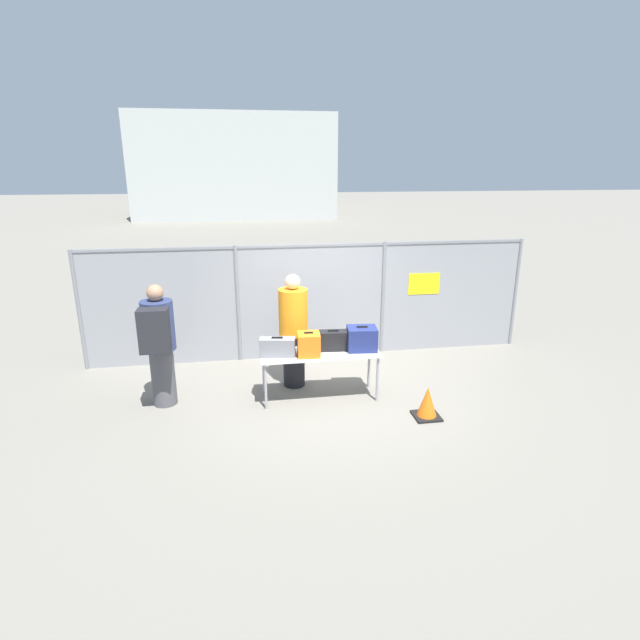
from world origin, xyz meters
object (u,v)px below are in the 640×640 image
Objects in this scene: suitcase_grey at (277,347)px; traveler_hooded at (159,342)px; suitcase_orange at (309,344)px; suitcase_black at (333,340)px; utility_trailer at (392,300)px; inspection_table at (320,357)px; suitcase_navy at (362,339)px; traffic_cone at (427,404)px; security_worker_near at (293,329)px.

traveler_hooded reaches higher than suitcase_grey.
suitcase_black is (0.40, 0.17, -0.02)m from suitcase_orange.
suitcase_grey reaches higher than utility_trailer.
inspection_table is 3.77× the size of suitcase_navy.
suitcase_navy reaches higher than suitcase_grey.
suitcase_grey reaches higher than inspection_table.
suitcase_navy is (0.43, -0.06, 0.03)m from suitcase_black.
suitcase_orange is at bearing 153.50° from traffic_cone.
suitcase_orange is at bearing -24.60° from traveler_hooded.
traveler_hooded is at bearing 165.32° from traffic_cone.
utility_trailer is (4.66, 3.85, -0.61)m from traveler_hooded.
inspection_table is at bearing 3.87° from suitcase_grey.
security_worker_near is at bearing -128.11° from utility_trailer.
inspection_table is at bearing -158.60° from suitcase_black.
suitcase_orange is 1.88m from traffic_cone.
suitcase_navy is 0.26× the size of traveler_hooded.
suitcase_black is 0.98× the size of suitcase_navy.
suitcase_orange reaches higher than suitcase_grey.
suitcase_black is at bearing 21.40° from inspection_table.
traffic_cone is (1.17, -0.95, -0.67)m from suitcase_black.
security_worker_near is (-0.33, 0.52, 0.27)m from inspection_table.
traffic_cone is (-0.98, -4.82, -0.18)m from utility_trailer.
suitcase_navy is 0.26× the size of security_worker_near.
traveler_hooded is (-1.67, 0.15, 0.13)m from suitcase_grey.
inspection_table is at bearing -178.06° from suitcase_navy.
traffic_cone is (3.68, -0.96, -0.79)m from traveler_hooded.
inspection_table is 0.66m from suitcase_grey.
utility_trailer is at bearing 61.03° from suitcase_black.
suitcase_grey is 0.86m from suitcase_black.
suitcase_black reaches higher than suitcase_grey.
suitcase_grey reaches higher than traffic_cone.
suitcase_grey is at bearing -176.13° from inspection_table.
security_worker_near is (-0.55, 0.44, 0.06)m from suitcase_black.
utility_trailer is at bearing 78.52° from traffic_cone.
suitcase_orange is 0.20× the size of security_worker_near.
inspection_table is 0.40× the size of utility_trailer.
inspection_table is 1.69m from traffic_cone.
traffic_cone is at bearing -22.06° from suitcase_grey.
inspection_table is at bearing 148.17° from traffic_cone.
security_worker_near is 4.40m from utility_trailer.
utility_trailer is (2.70, 3.44, -0.56)m from security_worker_near.
inspection_table is 0.68m from security_worker_near.
suitcase_navy is 2.95m from traveler_hooded.
traveler_hooded reaches higher than suitcase_orange.
traffic_cone is at bearing -49.96° from suitcase_navy.
suitcase_orange is 0.83m from suitcase_navy.
utility_trailer is (2.99, 4.00, -0.48)m from suitcase_grey.
suitcase_black is 0.71m from security_worker_near.
security_worker_near reaches higher than suitcase_grey.
suitcase_orange reaches higher than inspection_table.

